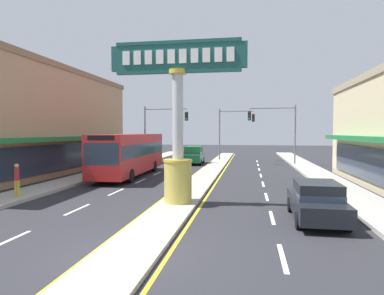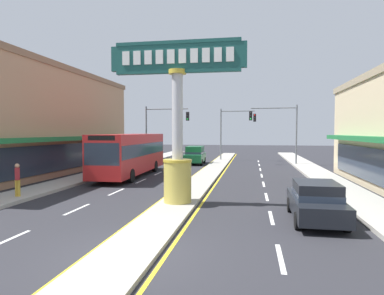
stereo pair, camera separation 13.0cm
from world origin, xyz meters
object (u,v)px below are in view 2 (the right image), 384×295
object	(u,v)px
traffic_light_median_far	(233,126)
pedestrian_near_kerb	(17,178)
traffic_light_left_side	(162,124)
storefront_left	(19,121)
traffic_light_right_side	(279,124)
sedan_far_right_lane	(316,201)
bus_near_left_lane	(131,152)
suv_near_right_lane	(195,155)
district_sign	(177,126)

from	to	relation	value
traffic_light_median_far	pedestrian_near_kerb	bearing A→B (deg)	-110.69
traffic_light_left_side	storefront_left	bearing A→B (deg)	-130.78
traffic_light_left_side	traffic_light_median_far	xyz separation A→B (m)	(7.41, 4.95, -0.05)
storefront_left	traffic_light_median_far	distance (m)	22.72
traffic_light_right_side	sedan_far_right_lane	world-z (taller)	traffic_light_right_side
traffic_light_right_side	pedestrian_near_kerb	size ratio (longest dim) A/B	3.72
traffic_light_left_side	bus_near_left_lane	xyz separation A→B (m)	(0.29, -10.28, -2.38)
suv_near_right_lane	traffic_light_median_far	bearing A→B (deg)	51.10
traffic_light_left_side	pedestrian_near_kerb	xyz separation A→B (m)	(-2.07, -20.16, -3.12)
traffic_light_right_side	bus_near_left_lane	size ratio (longest dim) A/B	0.55
traffic_light_median_far	suv_near_right_lane	bearing A→B (deg)	-128.90
district_sign	pedestrian_near_kerb	world-z (taller)	district_sign
sedan_far_right_lane	pedestrian_near_kerb	bearing A→B (deg)	173.33
suv_near_right_lane	sedan_far_right_lane	size ratio (longest dim) A/B	1.08
traffic_light_median_far	bus_near_left_lane	size ratio (longest dim) A/B	0.55
traffic_light_right_side	suv_near_right_lane	world-z (taller)	traffic_light_right_side
sedan_far_right_lane	traffic_light_median_far	bearing A→B (deg)	99.71
district_sign	sedan_far_right_lane	xyz separation A→B (m)	(5.85, -1.87, -2.92)
traffic_light_right_side	sedan_far_right_lane	xyz separation A→B (m)	(-0.29, -22.27, -3.46)
traffic_light_left_side	traffic_light_median_far	distance (m)	8.92
storefront_left	pedestrian_near_kerb	distance (m)	12.32
bus_near_left_lane	district_sign	bearing A→B (deg)	-58.78
storefront_left	bus_near_left_lane	size ratio (longest dim) A/B	2.20
storefront_left	suv_near_right_lane	distance (m)	17.04
traffic_light_right_side	suv_near_right_lane	size ratio (longest dim) A/B	1.33
traffic_light_right_side	sedan_far_right_lane	distance (m)	22.54
sedan_far_right_lane	bus_near_left_lane	world-z (taller)	bus_near_left_lane
traffic_light_right_side	pedestrian_near_kerb	xyz separation A→B (m)	(-14.35, -20.63, -3.12)
traffic_light_right_side	bus_near_left_lane	bearing A→B (deg)	-138.14
traffic_light_left_side	traffic_light_median_far	bearing A→B (deg)	33.75
traffic_light_left_side	bus_near_left_lane	distance (m)	10.55
traffic_light_right_side	suv_near_right_lane	distance (m)	9.29
traffic_light_left_side	traffic_light_right_side	world-z (taller)	same
sedan_far_right_lane	pedestrian_near_kerb	xyz separation A→B (m)	(-14.07, 1.64, 0.33)
traffic_light_left_side	pedestrian_near_kerb	bearing A→B (deg)	-95.87
storefront_left	traffic_light_right_side	size ratio (longest dim) A/B	4.01
storefront_left	traffic_light_right_side	distance (m)	24.12
district_sign	traffic_light_left_side	size ratio (longest dim) A/B	1.21
storefront_left	traffic_light_left_side	world-z (taller)	storefront_left
traffic_light_left_side	sedan_far_right_lane	distance (m)	25.13
district_sign	traffic_light_left_side	xyz separation A→B (m)	(-6.14, 19.94, 0.54)
traffic_light_right_side	traffic_light_median_far	xyz separation A→B (m)	(-4.87, 4.49, -0.05)
storefront_left	traffic_light_median_far	bearing A→B (deg)	43.22
bus_near_left_lane	suv_near_right_lane	bearing A→B (deg)	72.55
storefront_left	sedan_far_right_lane	bearing A→B (deg)	-27.92
storefront_left	bus_near_left_lane	distance (m)	9.76
traffic_light_median_far	pedestrian_near_kerb	size ratio (longest dim) A/B	3.72
storefront_left	traffic_light_left_side	size ratio (longest dim) A/B	4.01
suv_near_right_lane	bus_near_left_lane	world-z (taller)	bus_near_left_lane
storefront_left	pedestrian_near_kerb	xyz separation A→B (m)	(7.07, -9.56, -3.24)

